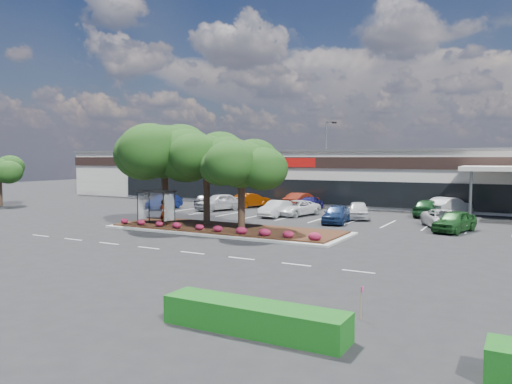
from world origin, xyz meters
The scene contains 29 objects.
ground centered at (0.00, 0.00, 0.00)m, with size 160.00×160.00×0.00m, color black.
retail_store centered at (0.06, 33.91, 3.15)m, with size 80.40×25.20×6.25m.
landscape_island centered at (-2.00, 4.00, 0.12)m, with size 18.00×6.00×0.26m.
lane_markings centered at (-0.14, 10.42, 0.01)m, with size 33.12×20.06×0.01m.
shrub_row centered at (-2.00, 1.90, 0.51)m, with size 17.00×0.80×0.50m, color maroon, non-canonical shape.
bus_shelter centered at (-7.50, 2.95, 2.31)m, with size 2.75×1.55×2.59m.
island_tree_west centered at (-8.00, 4.50, 4.21)m, with size 7.20×7.20×7.89m, color #10360E, non-canonical shape.
island_tree_mid centered at (-4.50, 5.20, 3.92)m, with size 6.60×6.60×7.32m, color #10360E, non-canonical shape.
island_tree_east centered at (-0.50, 3.70, 3.51)m, with size 5.80×5.80×6.50m, color #10360E, non-canonical shape.
hedge_south_east centered at (10.00, -13.50, 0.45)m, with size 6.00×1.30×0.90m, color #124412.
tree_west_far centered at (-34.00, 8.00, 2.80)m, with size 4.80×4.80×5.61m, color #10360E, non-canonical shape.
conifer_north_west centered at (-30.00, 46.00, 5.00)m, with size 4.40×4.40×10.00m, color #10360E.
person_waiting centered at (-6.63, 2.63, 1.23)m, with size 0.71×0.47×1.95m, color #594C47.
light_pole centered at (-3.23, 27.98, 4.22)m, with size 1.43×0.67×9.54m.
survey_stake centered at (12.58, -10.80, 0.73)m, with size 0.08×0.14×1.14m.
car_0 centered at (-15.73, 13.89, 0.75)m, with size 1.58×4.54×1.50m, color #101C53.
car_1 centered at (-10.15, 15.62, 0.86)m, with size 2.02×5.03×1.71m, color silver.
car_2 centered at (-2.66, 13.68, 0.72)m, with size 1.53×4.40×1.45m, color silver.
car_3 centered at (-1.41, 15.28, 0.70)m, with size 2.31×5.02×1.39m, color white.
car_4 centered at (4.31, 15.72, 0.76)m, with size 1.79×4.46×1.52m, color silver.
car_5 centered at (3.63, 11.95, 0.76)m, with size 1.79×4.44×1.51m, color navy.
car_6 centered at (12.72, 11.52, 0.78)m, with size 1.83×4.56×1.55m, color #1D511F.
car_7 centered at (11.75, 13.08, 0.70)m, with size 2.33×5.06×1.41m, color silver.
car_9 centered at (-13.76, 18.34, 0.69)m, with size 1.64×4.07×1.39m, color #525259.
car_10 centered at (-8.86, 19.94, 0.76)m, with size 1.62×4.63×1.53m, color #632603.
car_11 centered at (-3.68, 21.74, 0.82)m, with size 1.74×4.99×1.64m, color maroon.
car_12 centered at (-2.21, 20.74, 0.68)m, with size 1.90×4.66×1.35m, color #161652.
car_14 centered at (10.98, 21.78, 0.86)m, with size 1.83×5.23×1.72m, color #B3B3B3.
car_15 centered at (9.37, 20.20, 0.82)m, with size 1.94×4.83×1.65m, color #17441E.
Camera 1 is at (17.28, -26.66, 5.38)m, focal length 35.00 mm.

